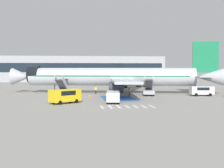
{
  "coord_description": "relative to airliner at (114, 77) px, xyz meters",
  "views": [
    {
      "loc": [
        -7.47,
        -68.49,
        5.38
      ],
      "look_at": [
        0.72,
        -1.64,
        2.12
      ],
      "focal_mm": 50.0,
      "sensor_mm": 36.0,
      "label": 1
    }
  ],
  "objects": [
    {
      "name": "boarding_stairs_forward",
      "position": [
        -11.41,
        -2.05,
        -2.64
      ],
      "size": [
        3.2,
        5.52,
        4.09
      ],
      "rotation": [
        0.0,
        0.0,
        -0.22
      ],
      "color": "#ADB2BA",
      "rests_on": "ground_plane"
    },
    {
      "name": "apron_walkway_bar_0",
      "position": [
        -4.86,
        -24.33,
        -3.63
      ],
      "size": [
        0.44,
        3.6,
        0.01
      ],
      "primitive_type": "cube",
      "color": "silver",
      "rests_on": "ground_plane"
    },
    {
      "name": "service_van_2",
      "position": [
        16.53,
        -8.51,
        -2.48
      ],
      "size": [
        4.65,
        2.54,
        1.91
      ],
      "rotation": [
        0.0,
        0.0,
        4.61
      ],
      "color": "silver",
      "rests_on": "ground_plane"
    },
    {
      "name": "apron_walkway_bar_2",
      "position": [
        -2.46,
        -24.33,
        -3.63
      ],
      "size": [
        0.44,
        3.6,
        0.01
      ],
      "primitive_type": "cube",
      "color": "silver",
      "rests_on": "ground_plane"
    },
    {
      "name": "apron_leadline_yellow",
      "position": [
        -0.66,
        0.15,
        -3.63
      ],
      "size": [
        78.47,
        17.81,
        0.01
      ],
      "primitive_type": "cube",
      "rotation": [
        0.0,
        0.0,
        1.35
      ],
      "color": "gold",
      "rests_on": "ground_plane"
    },
    {
      "name": "airliner",
      "position": [
        0.0,
        0.0,
        0.0
      ],
      "size": [
        46.23,
        36.16,
        11.2
      ],
      "rotation": [
        0.0,
        0.0,
        1.35
      ],
      "color": "#B7BCC4",
      "rests_on": "ground_plane"
    },
    {
      "name": "ground_plane",
      "position": [
        -1.3,
        0.65,
        -3.64
      ],
      "size": [
        600.0,
        600.0,
        0.0
      ],
      "primitive_type": "plane",
      "color": "gray"
    },
    {
      "name": "fuel_tanker",
      "position": [
        9.43,
        22.46,
        -1.84
      ],
      "size": [
        9.64,
        3.46,
        3.55
      ],
      "rotation": [
        0.0,
        0.0,
        1.68
      ],
      "color": "#38383D",
      "rests_on": "ground_plane"
    },
    {
      "name": "ground_crew_0",
      "position": [
        2.05,
        -7.51,
        -2.69
      ],
      "size": [
        0.43,
        0.49,
        1.65
      ],
      "rotation": [
        0.0,
        0.0,
        0.99
      ],
      "color": "#191E38",
      "rests_on": "ground_plane"
    },
    {
      "name": "apron_walkway_bar_4",
      "position": [
        -0.06,
        -24.33,
        -3.63
      ],
      "size": [
        0.44,
        3.6,
        0.01
      ],
      "primitive_type": "cube",
      "color": "silver",
      "rests_on": "ground_plane"
    },
    {
      "name": "traffic_cone_1",
      "position": [
        -11.63,
        -8.81,
        -3.3
      ],
      "size": [
        0.61,
        0.61,
        0.68
      ],
      "color": "orange",
      "rests_on": "ground_plane"
    },
    {
      "name": "apron_stand_patch_blue",
      "position": [
        -0.66,
        -11.47,
        -3.63
      ],
      "size": [
        5.95,
        10.7,
        0.01
      ],
      "primitive_type": "cube",
      "color": "#2856A8",
      "rests_on": "ground_plane"
    },
    {
      "name": "service_van_3",
      "position": [
        -2.62,
        -18.95,
        -2.55
      ],
      "size": [
        2.64,
        5.46,
        1.78
      ],
      "rotation": [
        0.0,
        0.0,
        6.16
      ],
      "color": "silver",
      "rests_on": "ground_plane"
    },
    {
      "name": "apron_walkway_bar_1",
      "position": [
        -3.66,
        -24.33,
        -3.63
      ],
      "size": [
        0.44,
        3.6,
        0.01
      ],
      "primitive_type": "cube",
      "color": "silver",
      "rests_on": "ground_plane"
    },
    {
      "name": "traffic_cone_0",
      "position": [
        -5.71,
        -7.99,
        -3.36
      ],
      "size": [
        0.5,
        0.5,
        0.55
      ],
      "color": "orange",
      "rests_on": "ground_plane"
    },
    {
      "name": "apron_walkway_bar_6",
      "position": [
        2.34,
        -24.33,
        -3.63
      ],
      "size": [
        0.44,
        3.6,
        0.01
      ],
      "primitive_type": "cube",
      "color": "silver",
      "rests_on": "ground_plane"
    },
    {
      "name": "service_van_0",
      "position": [
        -10.15,
        -19.0,
        -2.33
      ],
      "size": [
        5.1,
        4.54,
        2.19
      ],
      "rotation": [
        0.0,
        0.0,
        5.37
      ],
      "color": "yellow",
      "rests_on": "ground_plane"
    },
    {
      "name": "boarding_stairs_aft",
      "position": [
        6.34,
        -6.04,
        -2.64
      ],
      "size": [
        3.2,
        5.52,
        4.1
      ],
      "rotation": [
        0.0,
        0.0,
        -0.22
      ],
      "color": "#ADB2BA",
      "rests_on": "ground_plane"
    },
    {
      "name": "apron_walkway_bar_3",
      "position": [
        -1.26,
        -24.33,
        -3.63
      ],
      "size": [
        0.44,
        3.6,
        0.01
      ],
      "primitive_type": "cube",
      "color": "silver",
      "rests_on": "ground_plane"
    },
    {
      "name": "ground_crew_2",
      "position": [
        -1.6,
        -5.55,
        -2.58
      ],
      "size": [
        0.34,
        0.48,
        1.82
      ],
      "rotation": [
        0.0,
        0.0,
        4.42
      ],
      "color": "#2D2D33",
      "rests_on": "ground_plane"
    },
    {
      "name": "terminal_building",
      "position": [
        -5.53,
        69.14,
        1.76
      ],
      "size": [
        71.9,
        12.1,
        10.79
      ],
      "color": "#9EA3A8",
      "rests_on": "ground_plane"
    },
    {
      "name": "apron_walkway_bar_5",
      "position": [
        1.14,
        -24.33,
        -3.63
      ],
      "size": [
        0.44,
        3.6,
        0.01
      ],
      "primitive_type": "cube",
      "color": "silver",
      "rests_on": "ground_plane"
    },
    {
      "name": "ground_crew_1",
      "position": [
        -4.21,
        -2.03,
        -2.6
      ],
      "size": [
        0.44,
        0.25,
        1.79
      ],
      "rotation": [
        0.0,
        0.0,
        3.19
      ],
      "color": "#2D2D33",
      "rests_on": "ground_plane"
    }
  ]
}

